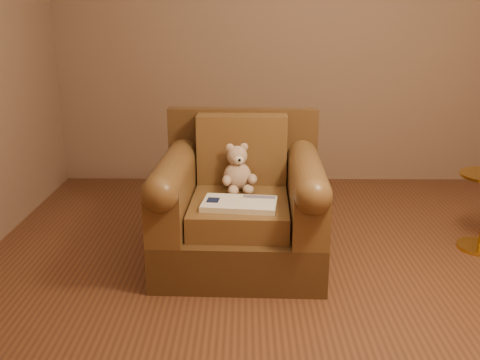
{
  "coord_description": "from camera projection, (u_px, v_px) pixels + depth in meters",
  "views": [
    {
      "loc": [
        -0.3,
        -2.88,
        1.5
      ],
      "look_at": [
        -0.33,
        0.18,
        0.55
      ],
      "focal_mm": 40.0,
      "sensor_mm": 36.0,
      "label": 1
    }
  ],
  "objects": [
    {
      "name": "guidebook",
      "position": [
        239.0,
        204.0,
        3.11
      ],
      "size": [
        0.46,
        0.3,
        0.03
      ],
      "rotation": [
        0.0,
        0.0,
        -0.11
      ],
      "color": "beige",
      "rests_on": "armchair"
    },
    {
      "name": "floor",
      "position": [
        295.0,
        277.0,
        3.19
      ],
      "size": [
        4.0,
        4.0,
        0.0
      ],
      "primitive_type": "plane",
      "color": "brown",
      "rests_on": "ground"
    },
    {
      "name": "teddy_bear",
      "position": [
        238.0,
        173.0,
        3.38
      ],
      "size": [
        0.22,
        0.25,
        0.31
      ],
      "rotation": [
        0.0,
        0.0,
        0.2
      ],
      "color": "tan",
      "rests_on": "armchair"
    },
    {
      "name": "armchair",
      "position": [
        240.0,
        206.0,
        3.35
      ],
      "size": [
        1.04,
        0.99,
        0.9
      ],
      "rotation": [
        0.0,
        0.0,
        -0.03
      ],
      "color": "#4B3119",
      "rests_on": "floor"
    }
  ]
}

